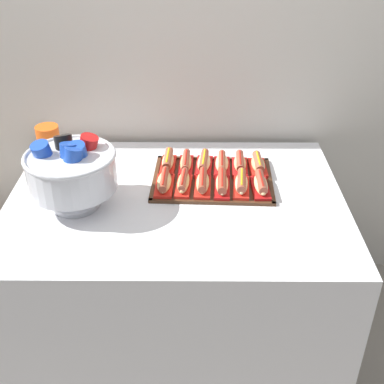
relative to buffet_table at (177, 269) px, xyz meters
The scene contains 18 objects.
ground_plane 0.40m from the buffet_table, ahead, with size 10.00×10.00×0.00m, color gray.
back_wall 1.06m from the buffet_table, 90.00° to the left, with size 6.00×0.10×2.60m, color silver.
buffet_table is the anchor object (origin of this frame).
serving_tray 0.41m from the buffet_table, 40.91° to the left, with size 0.49×0.38×0.01m.
hot_dog_0 0.40m from the buffet_table, 133.09° to the left, with size 0.07×0.17×0.06m.
hot_dog_1 0.40m from the buffet_table, 58.99° to the left, with size 0.07×0.17×0.06m.
hot_dog_2 0.41m from the buffet_table, 23.04° to the left, with size 0.07×0.17×0.06m.
hot_dog_3 0.43m from the buffet_table, 12.91° to the left, with size 0.07×0.18×0.06m.
hot_dog_4 0.47m from the buffet_table, ahead, with size 0.08×0.17×0.06m.
hot_dog_5 0.51m from the buffet_table, ahead, with size 0.07×0.17×0.06m.
hot_dog_6 0.45m from the buffet_table, 100.55° to the left, with size 0.07×0.18×0.06m.
hot_dog_7 0.45m from the buffet_table, 80.64° to the left, with size 0.06×0.18×0.06m.
hot_dog_8 0.46m from the buffet_table, 62.24° to the left, with size 0.08×0.18×0.06m.
hot_dog_9 0.48m from the buffet_table, 48.06° to the left, with size 0.07×0.17×0.06m.
hot_dog_10 0.51m from the buffet_table, 37.96° to the left, with size 0.07×0.16×0.06m.
hot_dog_11 0.55m from the buffet_table, 30.81° to the left, with size 0.07×0.15×0.06m.
punch_bowl 0.64m from the buffet_table, behind, with size 0.33×0.33×0.27m.
cup_stack 0.72m from the buffet_table, 158.91° to the left, with size 0.09×0.09×0.20m.
Camera 1 is at (0.07, -1.63, 1.79)m, focal length 46.93 mm.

